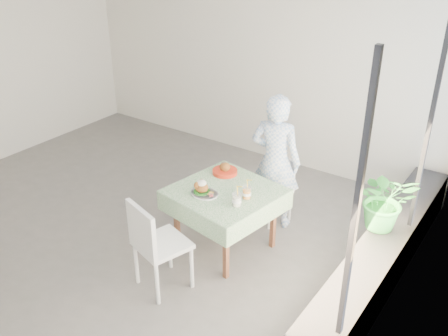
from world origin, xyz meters
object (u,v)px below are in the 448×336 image
Objects in this scene: cafe_table at (225,212)px; diner at (275,162)px; potted_plant at (385,200)px; chair_near at (162,261)px; juice_cup_orange at (247,193)px; main_dish at (203,190)px; chair_far at (272,201)px.

cafe_table is 0.87m from diner.
cafe_table is at bearing -157.16° from potted_plant.
potted_plant reaches higher than chair_near.
chair_near is 3.64× the size of juice_cup_orange.
juice_cup_orange is (0.43, 0.19, 0.01)m from main_dish.
juice_cup_orange is at bearing -79.81° from chair_far.
diner is at bearing 174.44° from potted_plant.
chair_near is at bearing -98.68° from cafe_table.
main_dish is at bearing 90.63° from chair_near.
chair_near is 1.53× the size of potted_plant.
diner is at bearing 97.46° from juice_cup_orange.
diner reaches higher than potted_plant.
main_dish is 1.15× the size of juice_cup_orange.
chair_near is 0.86m from main_dish.
juice_cup_orange is (0.15, -0.84, 0.56)m from chair_far.
potted_plant reaches higher than chair_far.
chair_far is 0.82× the size of chair_near.
potted_plant is (1.66, 1.55, 0.52)m from chair_near.
juice_cup_orange is 0.42× the size of potted_plant.
main_dish is at bearing -104.94° from chair_far.
juice_cup_orange is (0.42, 0.90, 0.50)m from chair_near.
main_dish is (-0.28, -1.03, 0.54)m from chair_far.
cafe_table is 0.72× the size of diner.
chair_near is (-0.27, -1.74, 0.06)m from chair_far.
potted_plant is (1.67, 0.84, 0.03)m from main_dish.
main_dish is 0.48× the size of potted_plant.
diner is (0.05, -0.06, 0.57)m from chair_far.
diner is (0.32, 1.68, 0.52)m from chair_near.
main_dish is 1.87m from potted_plant.
potted_plant is at bearing 22.84° from cafe_table.
diner is 2.53× the size of potted_plant.
potted_plant reaches higher than juice_cup_orange.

